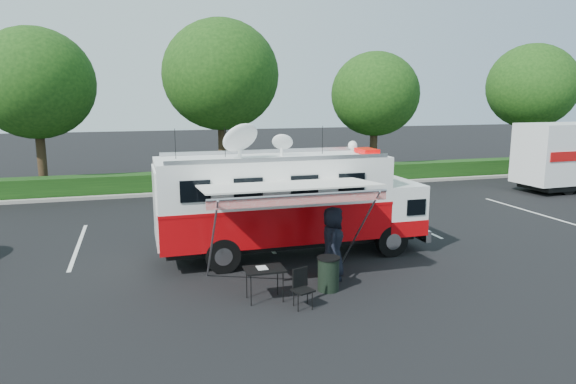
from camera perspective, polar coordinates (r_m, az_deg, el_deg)
name	(u,v)px	position (r m, az deg, el deg)	size (l,w,h in m)	color
ground_plane	(293,255)	(16.08, 0.51, -6.99)	(120.00, 120.00, 0.00)	black
back_border	(243,93)	(28.12, -5.07, 10.90)	(60.00, 6.14, 8.87)	#9E998E
stall_lines	(255,232)	(18.74, -3.66, -4.42)	(24.12, 5.50, 0.01)	silver
command_truck	(290,202)	(15.63, 0.27, -1.09)	(8.24, 2.27, 3.96)	black
awning	(290,189)	(13.04, 0.17, 0.34)	(4.49, 2.34, 2.72)	silver
person	(332,278)	(14.16, 4.92, -9.52)	(0.97, 0.63, 1.98)	black
folding_table	(264,270)	(12.44, -2.63, -8.67)	(0.96, 0.68, 0.81)	black
folding_chair	(302,285)	(12.18, 1.51, -10.24)	(0.55, 0.58, 0.91)	black
trash_bin	(328,274)	(13.19, 4.52, -9.03)	(0.59, 0.59, 0.88)	black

